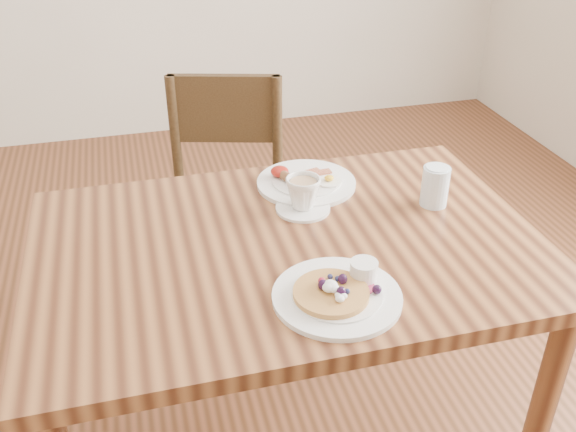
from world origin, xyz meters
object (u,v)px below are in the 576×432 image
Objects in this scene: dining_table at (288,275)px; chair_far at (225,195)px; breakfast_plate at (305,182)px; teacup_saucer at (303,195)px; pancake_plate at (339,292)px; water_glass at (435,186)px.

dining_table is 1.36× the size of chair_far.
teacup_saucer is at bearing -108.26° from breakfast_plate.
chair_far is 0.66m from teacup_saucer.
breakfast_plate is at bearing 82.02° from pancake_plate.
breakfast_plate is at bearing 124.29° from chair_far.
water_glass is at bearing -32.20° from breakfast_plate.
water_glass is (0.29, -0.18, 0.04)m from breakfast_plate.
breakfast_plate is (0.07, 0.49, -0.00)m from pancake_plate.
pancake_plate is 1.00× the size of breakfast_plate.
teacup_saucer is (0.11, -0.58, 0.30)m from chair_far.
chair_far is 0.84m from water_glass.
teacup_saucer reaches higher than dining_table.
chair_far is 8.37× the size of water_glass.
dining_table is 0.26m from pancake_plate.
chair_far is (-0.04, 0.72, -0.16)m from dining_table.
breakfast_plate is (0.15, -0.46, 0.27)m from chair_far.
chair_far reaches higher than breakfast_plate.
pancake_plate is (0.09, -0.95, 0.27)m from chair_far.
dining_table is at bearing -114.10° from breakfast_plate.
breakfast_plate is at bearing 71.74° from teacup_saucer.
dining_table is at bearing -169.62° from water_glass.
breakfast_plate is at bearing 147.80° from water_glass.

